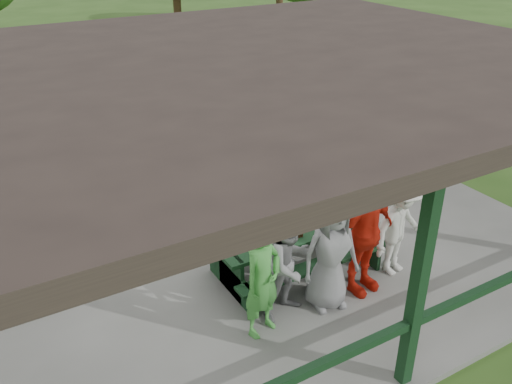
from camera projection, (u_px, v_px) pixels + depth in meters
ground at (251, 243)px, 9.68m from camera, size 90.00×90.00×0.00m
concrete_slab at (251, 241)px, 9.66m from camera, size 10.00×8.00×0.10m
pavilion_structure at (250, 67)px, 8.23m from camera, size 10.60×8.60×3.24m
picnic_table_near at (296, 245)px, 8.56m from camera, size 2.67×1.39×0.75m
picnic_table_far at (239, 194)px, 10.12m from camera, size 2.42×1.39×0.75m
table_setting at (297, 228)px, 8.44m from camera, size 2.32×0.45×0.10m
contestant_green at (263, 280)px, 7.13m from camera, size 0.71×0.56×1.68m
contestant_grey_left at (290, 264)px, 7.50m from camera, size 0.92×0.78×1.66m
contestant_grey_mid at (330, 254)px, 7.63m from camera, size 0.93×0.68×1.75m
contestant_red at (364, 234)px, 7.90m from camera, size 1.20×0.63×1.96m
contestant_white_fedora at (399, 227)px, 8.38m from camera, size 1.15×0.79×1.70m
spectator_lblue at (183, 170)px, 10.36m from camera, size 1.46×0.53×1.55m
spectator_blue at (125, 166)px, 10.36m from camera, size 0.66×0.47×1.69m
spectator_grey at (271, 149)px, 11.12m from camera, size 0.93×0.80×1.68m
pickup_truck at (235, 76)px, 17.07m from camera, size 5.36×3.52×1.37m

